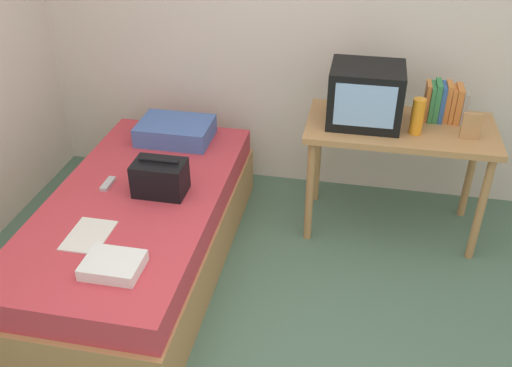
{
  "coord_description": "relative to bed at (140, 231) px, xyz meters",
  "views": [
    {
      "loc": [
        0.35,
        -1.8,
        2.31
      ],
      "look_at": [
        -0.21,
        1.03,
        0.5
      ],
      "focal_mm": 39.57,
      "sensor_mm": 36.0,
      "label": 1
    }
  ],
  "objects": [
    {
      "name": "remote_silver",
      "position": [
        -0.2,
        0.08,
        0.27
      ],
      "size": [
        0.04,
        0.14,
        0.02
      ],
      "primitive_type": "cube",
      "color": "#B7B7BC",
      "rests_on": "bed"
    },
    {
      "name": "water_bottle",
      "position": [
        1.58,
        0.61,
        0.63
      ],
      "size": [
        0.08,
        0.08,
        0.22
      ],
      "primitive_type": "cylinder",
      "color": "orange",
      "rests_on": "desk"
    },
    {
      "name": "pillow",
      "position": [
        0.01,
        0.73,
        0.32
      ],
      "size": [
        0.49,
        0.36,
        0.13
      ],
      "primitive_type": "cube",
      "color": "#4766AD",
      "rests_on": "bed"
    },
    {
      "name": "magazine",
      "position": [
        -0.09,
        -0.41,
        0.26
      ],
      "size": [
        0.21,
        0.29,
        0.01
      ],
      "primitive_type": "cube",
      "color": "white",
      "rests_on": "bed"
    },
    {
      "name": "bed",
      "position": [
        0.0,
        0.0,
        0.0
      ],
      "size": [
        1.0,
        2.0,
        0.51
      ],
      "color": "#B27F4C",
      "rests_on": "ground"
    },
    {
      "name": "remote_dark",
      "position": [
        0.24,
        -0.57,
        0.27
      ],
      "size": [
        0.04,
        0.16,
        0.02
      ],
      "primitive_type": "cube",
      "color": "black",
      "rests_on": "bed"
    },
    {
      "name": "wall_back",
      "position": [
        0.88,
        1.25,
        1.05
      ],
      "size": [
        5.2,
        0.1,
        2.6
      ],
      "primitive_type": "cube",
      "color": "beige",
      "rests_on": "ground"
    },
    {
      "name": "book_row",
      "position": [
        1.75,
        0.84,
        0.63
      ],
      "size": [
        0.25,
        0.17,
        0.25
      ],
      "color": "#CC7233",
      "rests_on": "desk"
    },
    {
      "name": "handbag",
      "position": [
        0.14,
        0.07,
        0.36
      ],
      "size": [
        0.3,
        0.2,
        0.23
      ],
      "color": "black",
      "rests_on": "bed"
    },
    {
      "name": "folded_towel",
      "position": [
        0.15,
        -0.64,
        0.29
      ],
      "size": [
        0.28,
        0.22,
        0.06
      ],
      "primitive_type": "cube",
      "color": "white",
      "rests_on": "bed"
    },
    {
      "name": "picture_frame",
      "position": [
        1.89,
        0.6,
        0.6
      ],
      "size": [
        0.11,
        0.02,
        0.16
      ],
      "primitive_type": "cube",
      "color": "#B27F4C",
      "rests_on": "desk"
    },
    {
      "name": "desk",
      "position": [
        1.5,
        0.71,
        0.42
      ],
      "size": [
        1.16,
        0.6,
        0.77
      ],
      "color": "#B27F4C",
      "rests_on": "ground"
    },
    {
      "name": "tv",
      "position": [
        1.26,
        0.71,
        0.7
      ],
      "size": [
        0.44,
        0.39,
        0.36
      ],
      "color": "black",
      "rests_on": "desk"
    }
  ]
}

